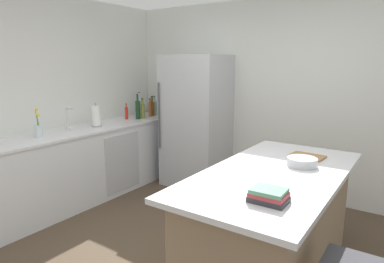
# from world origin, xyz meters

# --- Properties ---
(wall_rear) EXTENTS (6.00, 0.10, 2.60)m
(wall_rear) POSITION_xyz_m (0.00, 2.25, 1.30)
(wall_rear) COLOR silver
(wall_rear) RESTS_ON ground_plane
(wall_left) EXTENTS (0.10, 6.00, 2.60)m
(wall_left) POSITION_xyz_m (-2.45, 0.00, 1.30)
(wall_left) COLOR silver
(wall_left) RESTS_ON ground_plane
(counter_run_left) EXTENTS (0.66, 3.12, 0.94)m
(counter_run_left) POSITION_xyz_m (-2.08, 0.56, 0.47)
(counter_run_left) COLOR silver
(counter_run_left) RESTS_ON ground_plane
(kitchen_island) EXTENTS (0.97, 1.96, 0.92)m
(kitchen_island) POSITION_xyz_m (0.56, 0.35, 0.47)
(kitchen_island) COLOR #8E755B
(kitchen_island) RESTS_ON ground_plane
(refrigerator) EXTENTS (0.85, 0.72, 1.87)m
(refrigerator) POSITION_xyz_m (-1.19, 1.85, 0.94)
(refrigerator) COLOR #B7BABF
(refrigerator) RESTS_ON ground_plane
(sink_faucet) EXTENTS (0.15, 0.05, 0.30)m
(sink_faucet) POSITION_xyz_m (-2.13, 0.40, 1.10)
(sink_faucet) COLOR silver
(sink_faucet) RESTS_ON counter_run_left
(flower_vase) EXTENTS (0.09, 0.09, 0.33)m
(flower_vase) POSITION_xyz_m (-2.09, -0.02, 1.03)
(flower_vase) COLOR silver
(flower_vase) RESTS_ON counter_run_left
(paper_towel_roll) EXTENTS (0.14, 0.14, 0.31)m
(paper_towel_roll) POSITION_xyz_m (-2.06, 0.78, 1.07)
(paper_towel_roll) COLOR gray
(paper_towel_roll) RESTS_ON counter_run_left
(gin_bottle) EXTENTS (0.08, 0.08, 0.30)m
(gin_bottle) POSITION_xyz_m (-2.09, 1.99, 1.05)
(gin_bottle) COLOR #8CB79E
(gin_bottle) RESTS_ON counter_run_left
(whiskey_bottle) EXTENTS (0.08, 0.08, 0.31)m
(whiskey_bottle) POSITION_xyz_m (-2.06, 1.90, 1.06)
(whiskey_bottle) COLOR brown
(whiskey_bottle) RESTS_ON counter_run_left
(vinegar_bottle) EXTENTS (0.05, 0.05, 0.29)m
(vinegar_bottle) POSITION_xyz_m (-2.03, 1.81, 1.06)
(vinegar_bottle) COLOR #994C23
(vinegar_bottle) RESTS_ON counter_run_left
(soda_bottle) EXTENTS (0.08, 0.08, 0.38)m
(soda_bottle) POSITION_xyz_m (-2.16, 1.71, 1.09)
(soda_bottle) COLOR silver
(soda_bottle) RESTS_ON counter_run_left
(olive_oil_bottle) EXTENTS (0.06, 0.06, 0.31)m
(olive_oil_bottle) POSITION_xyz_m (-2.00, 1.61, 1.06)
(olive_oil_bottle) COLOR olive
(olive_oil_bottle) RESTS_ON counter_run_left
(wine_bottle) EXTENTS (0.07, 0.07, 0.38)m
(wine_bottle) POSITION_xyz_m (-2.02, 1.53, 1.09)
(wine_bottle) COLOR #19381E
(wine_bottle) RESTS_ON counter_run_left
(hot_sauce_bottle) EXTENTS (0.04, 0.04, 0.23)m
(hot_sauce_bottle) POSITION_xyz_m (-2.15, 1.42, 1.03)
(hot_sauce_bottle) COLOR red
(hot_sauce_bottle) RESTS_ON counter_run_left
(cookbook_stack) EXTENTS (0.23, 0.18, 0.09)m
(cookbook_stack) POSITION_xyz_m (0.74, -0.24, 0.97)
(cookbook_stack) COLOR #2D2D33
(cookbook_stack) RESTS_ON kitchen_island
(mixing_bowl) EXTENTS (0.25, 0.25, 0.07)m
(mixing_bowl) POSITION_xyz_m (0.69, 0.62, 0.96)
(mixing_bowl) COLOR #B2B5BA
(mixing_bowl) RESTS_ON kitchen_island
(cutting_board) EXTENTS (0.31, 0.22, 0.02)m
(cutting_board) POSITION_xyz_m (0.65, 0.91, 0.93)
(cutting_board) COLOR #9E7042
(cutting_board) RESTS_ON kitchen_island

